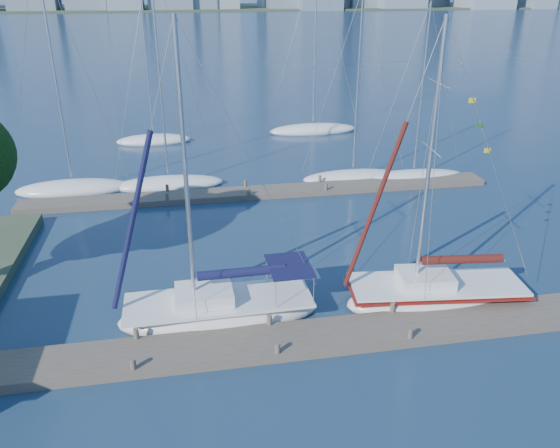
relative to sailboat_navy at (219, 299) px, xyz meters
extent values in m
plane|color=#172A4B|center=(1.84, -2.20, -0.96)|extent=(700.00, 700.00, 0.00)
cube|color=brown|center=(1.84, -2.20, -0.76)|extent=(26.00, 2.00, 0.40)
cube|color=brown|center=(3.84, 13.80, -0.78)|extent=(30.00, 1.80, 0.36)
cube|color=#38472D|center=(1.84, 317.80, -0.96)|extent=(800.00, 100.00, 1.50)
ellipsoid|color=white|center=(0.00, 0.00, -0.73)|extent=(8.04, 2.74, 1.40)
cube|color=white|center=(0.00, 0.00, -0.07)|extent=(7.45, 2.52, 0.11)
cube|color=white|center=(-0.56, -0.01, 0.26)|extent=(2.27, 1.74, 0.51)
cylinder|color=silver|center=(-0.93, -0.01, 5.31)|extent=(0.17, 0.17, 10.67)
cylinder|color=silver|center=(0.96, 0.01, 1.01)|extent=(3.79, 0.15, 0.09)
cylinder|color=#111238|center=(0.96, 0.01, 1.10)|extent=(3.49, 0.42, 0.37)
cube|color=#111238|center=(2.88, 0.04, 1.19)|extent=(1.72, 2.25, 0.07)
ellipsoid|color=white|center=(9.15, -0.32, -0.73)|extent=(8.05, 3.43, 1.37)
cube|color=white|center=(9.15, -0.32, -0.09)|extent=(7.46, 3.16, 0.11)
cube|color=white|center=(8.61, -0.26, 0.23)|extent=(2.37, 1.90, 0.50)
cylinder|color=silver|center=(8.25, -0.22, 5.25)|extent=(0.16, 0.16, 10.60)
cylinder|color=silver|center=(10.08, -0.43, 0.96)|extent=(3.69, 0.51, 0.09)
cylinder|color=#4E1010|center=(10.08, -0.43, 1.05)|extent=(3.42, 0.75, 0.37)
cube|color=maroon|center=(9.15, -0.32, -0.25)|extent=(7.63, 3.28, 0.09)
ellipsoid|color=white|center=(-8.21, 16.50, -0.75)|extent=(7.50, 3.39, 1.18)
cylinder|color=silver|center=(-8.21, 16.50, 7.01)|extent=(0.13, 0.13, 13.80)
ellipsoid|color=white|center=(-2.08, 16.36, -0.76)|extent=(7.50, 5.01, 1.08)
cylinder|color=silver|center=(-2.08, 16.36, 6.64)|extent=(0.12, 0.12, 13.24)
ellipsoid|color=white|center=(10.42, 15.55, -0.77)|extent=(7.15, 2.58, 1.02)
cylinder|color=silver|center=(10.42, 15.55, 5.67)|extent=(0.11, 0.11, 11.40)
ellipsoid|color=white|center=(14.61, 14.96, -0.79)|extent=(7.53, 3.11, 0.94)
cylinder|color=silver|center=(14.61, 14.96, 5.22)|extent=(0.10, 0.10, 10.66)
ellipsoid|color=white|center=(-3.40, 27.89, -0.76)|extent=(6.51, 3.09, 1.08)
cylinder|color=silver|center=(-3.40, 27.89, 5.51)|extent=(0.12, 0.12, 10.96)
ellipsoid|color=white|center=(10.80, 28.91, -0.74)|extent=(8.15, 2.95, 1.20)
cylinder|color=silver|center=(10.80, 28.91, 7.12)|extent=(0.13, 0.13, 13.98)
camera|label=1|loc=(-0.92, -18.80, 11.49)|focal=35.00mm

